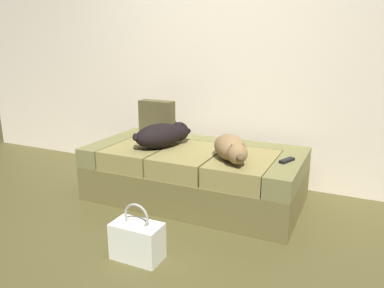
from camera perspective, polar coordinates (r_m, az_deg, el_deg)
ground_plane at (r=2.53m, az=-9.94°, el=-16.79°), size 10.00×10.00×0.00m
back_wall at (r=3.67m, az=4.98°, el=16.29°), size 6.40×0.10×2.80m
couch at (r=3.24m, az=0.38°, el=-4.61°), size 1.81×0.91×0.46m
dog_dark at (r=3.20m, az=-4.52°, el=1.41°), size 0.43×0.58×0.21m
dog_tan at (r=2.84m, az=6.05°, el=-0.65°), size 0.42×0.50×0.19m
tv_remote at (r=2.90m, az=14.39°, el=-2.45°), size 0.10×0.16×0.02m
throw_pillow at (r=3.58m, az=-5.43°, el=3.95°), size 0.34×0.12×0.34m
handbag at (r=2.45m, az=-8.41°, el=-14.44°), size 0.32×0.18×0.38m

